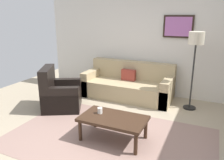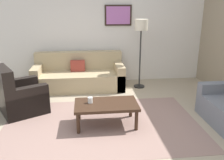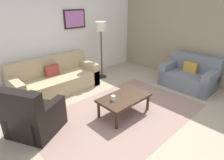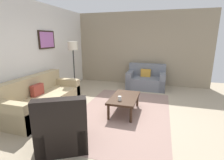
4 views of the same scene
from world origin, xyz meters
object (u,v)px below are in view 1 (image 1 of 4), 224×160
at_px(couch_main, 129,85).
at_px(armchair_leather, 59,95).
at_px(cup, 100,110).
at_px(coffee_table, 113,120).
at_px(framed_artwork, 178,27).
at_px(lamp_standing, 196,46).

distance_m(couch_main, armchair_leather, 1.81).
relative_size(couch_main, cup, 21.52).
bearing_deg(cup, armchair_leather, 154.98).
bearing_deg(couch_main, coffee_table, -76.34).
bearing_deg(coffee_table, framed_artwork, 77.81).
xyz_separation_m(coffee_table, framed_artwork, (0.54, 2.52, 1.41)).
xyz_separation_m(lamp_standing, framed_artwork, (-0.48, 0.59, 0.36)).
distance_m(armchair_leather, framed_artwork, 3.21).
relative_size(couch_main, lamp_standing, 1.30).
bearing_deg(armchair_leather, lamp_standing, 24.60).
bearing_deg(lamp_standing, coffee_table, -118.01).
bearing_deg(framed_artwork, lamp_standing, -50.99).
bearing_deg(armchair_leather, coffee_table, -22.80).
bearing_deg(lamp_standing, couch_main, 173.84).
bearing_deg(cup, coffee_table, -10.62).
height_order(cup, framed_artwork, framed_artwork).
relative_size(coffee_table, lamp_standing, 0.64).
bearing_deg(coffee_table, couch_main, 103.66).
bearing_deg(couch_main, framed_artwork, 22.11).
height_order(coffee_table, framed_artwork, framed_artwork).
bearing_deg(couch_main, lamp_standing, -6.16).
distance_m(cup, lamp_standing, 2.47).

